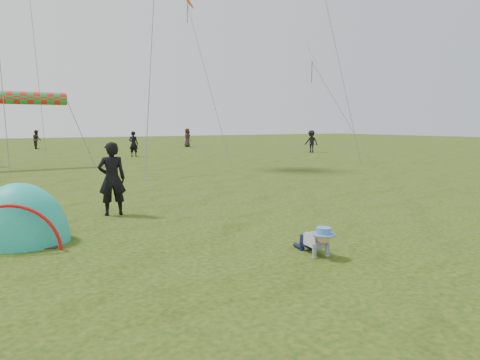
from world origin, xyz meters
TOP-DOWN VIEW (x-y plane):
  - ground at (0.00, 0.00)m, footprint 140.00×140.00m
  - crawling_toddler at (0.82, -0.61)m, footprint 0.58×0.76m
  - popup_tent at (-3.39, 2.82)m, footprint 2.13×1.94m
  - standing_adult at (-1.27, 4.40)m, footprint 0.71×0.52m
  - crowd_person_3 at (18.18, 19.74)m, footprint 0.96×1.26m
  - crowd_person_4 at (13.36, 32.43)m, footprint 0.65×0.93m
  - crowd_person_12 at (4.99, 22.70)m, footprint 0.75×0.72m
  - crowd_person_13 at (0.39, 35.93)m, footprint 0.77×0.92m
  - rainbow_tube_kite at (-2.72, 18.23)m, footprint 5.60×0.64m
  - diamond_kite_0 at (13.12, 13.95)m, footprint 1.34×1.34m

SIDE VIEW (x-z plane):
  - ground at x=0.00m, z-range 0.00..0.00m
  - popup_tent at x=-3.39m, z-range -1.13..1.13m
  - crawling_toddler at x=0.82m, z-range 0.00..0.53m
  - crowd_person_13 at x=0.39m, z-range 0.00..1.70m
  - crowd_person_12 at x=4.99m, z-range 0.00..1.73m
  - crowd_person_3 at x=18.18m, z-range 0.00..1.73m
  - standing_adult at x=-1.27m, z-range 0.00..1.78m
  - crowd_person_4 at x=13.36m, z-range 0.00..1.80m
  - rainbow_tube_kite at x=-2.72m, z-range 3.18..3.82m
  - diamond_kite_0 at x=13.12m, z-range 5.66..6.76m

